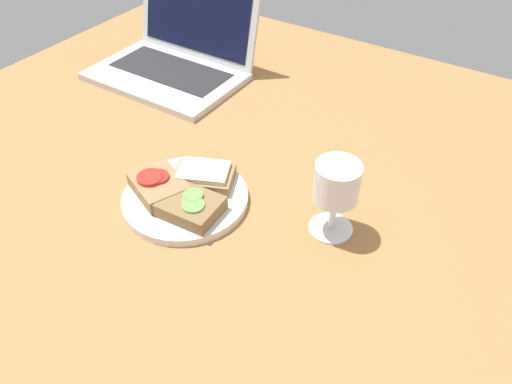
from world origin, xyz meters
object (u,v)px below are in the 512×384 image
at_px(sandwich_with_cucumber, 191,206).
at_px(laptop, 176,56).
at_px(wine_glass, 336,186).
at_px(plate, 185,198).
at_px(sandwich_with_cheese, 203,176).
at_px(sandwich_with_tomato, 158,185).

distance_m(sandwich_with_cucumber, laptop, 0.51).
bearing_deg(wine_glass, plate, -162.49).
relative_size(wine_glass, laptop, 0.38).
relative_size(plate, sandwich_with_cucumber, 2.19).
xyz_separation_m(plate, sandwich_with_cheese, (0.01, 0.04, 0.02)).
bearing_deg(sandwich_with_tomato, laptop, 125.95).
height_order(sandwich_with_tomato, laptop, laptop).
distance_m(plate, sandwich_with_cheese, 0.05).
bearing_deg(laptop, sandwich_with_cheese, -44.20).
relative_size(sandwich_with_cheese, sandwich_with_tomato, 1.03).
bearing_deg(plate, sandwich_with_cheese, 82.54).
bearing_deg(plate, sandwich_with_tomato, -157.76).
bearing_deg(sandwich_with_cheese, plate, -97.46).
relative_size(sandwich_with_cucumber, wine_glass, 0.76).
height_order(plate, sandwich_with_tomato, sandwich_with_tomato).
bearing_deg(laptop, sandwich_with_cucumber, -47.60).
relative_size(plate, sandwich_with_cheese, 1.77).
distance_m(sandwich_with_cheese, sandwich_with_tomato, 0.08).
distance_m(plate, sandwich_with_cucumber, 0.05).
bearing_deg(sandwich_with_tomato, wine_glass, 18.25).
distance_m(sandwich_with_tomato, wine_glass, 0.30).
height_order(plate, wine_glass, wine_glass).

